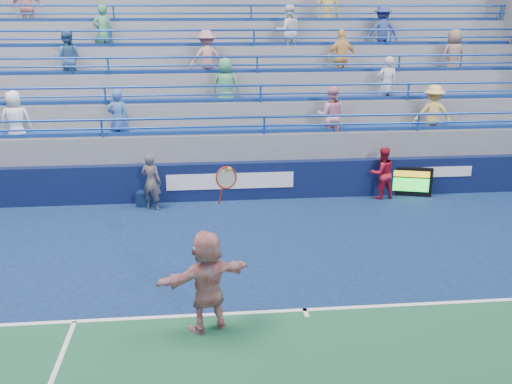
{
  "coord_description": "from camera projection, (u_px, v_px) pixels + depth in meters",
  "views": [
    {
      "loc": [
        -1.79,
        -9.09,
        5.26
      ],
      "look_at": [
        -0.65,
        2.5,
        1.5
      ],
      "focal_mm": 40.0,
      "sensor_mm": 36.0,
      "label": 1
    }
  ],
  "objects": [
    {
      "name": "ground",
      "position": [
        305.0,
        311.0,
        10.4
      ],
      "size": [
        120.0,
        120.0,
        0.0
      ],
      "primitive_type": "plane",
      "color": "#333538"
    },
    {
      "name": "sponsor_wall",
      "position": [
        265.0,
        180.0,
        16.38
      ],
      "size": [
        18.0,
        0.32,
        1.1
      ],
      "color": "#0A1739",
      "rests_on": "ground"
    },
    {
      "name": "bleacher_stand",
      "position": [
        253.0,
        121.0,
        19.64
      ],
      "size": [
        18.0,
        5.6,
        6.13
      ],
      "color": "slate",
      "rests_on": "ground"
    },
    {
      "name": "serve_speed_board",
      "position": [
        410.0,
        182.0,
        16.62
      ],
      "size": [
        1.24,
        0.47,
        0.87
      ],
      "color": "black",
      "rests_on": "ground"
    },
    {
      "name": "judge_chair",
      "position": [
        145.0,
        198.0,
        15.87
      ],
      "size": [
        0.49,
        0.49,
        0.73
      ],
      "color": "#0C1B3A",
      "rests_on": "ground"
    },
    {
      "name": "tennis_player",
      "position": [
        207.0,
        281.0,
        9.55
      ],
      "size": [
        1.75,
        1.13,
        2.89
      ],
      "color": "silver",
      "rests_on": "ground"
    },
    {
      "name": "line_judge",
      "position": [
        151.0,
        182.0,
        15.41
      ],
      "size": [
        0.67,
        0.57,
        1.57
      ],
      "primitive_type": "imported",
      "rotation": [
        0.0,
        0.0,
        2.73
      ],
      "color": "#15183C",
      "rests_on": "ground"
    },
    {
      "name": "ball_girl",
      "position": [
        382.0,
        173.0,
        16.33
      ],
      "size": [
        0.82,
        0.69,
        1.52
      ],
      "primitive_type": "imported",
      "rotation": [
        0.0,
        0.0,
        3.32
      ],
      "color": "#B31428",
      "rests_on": "ground"
    }
  ]
}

